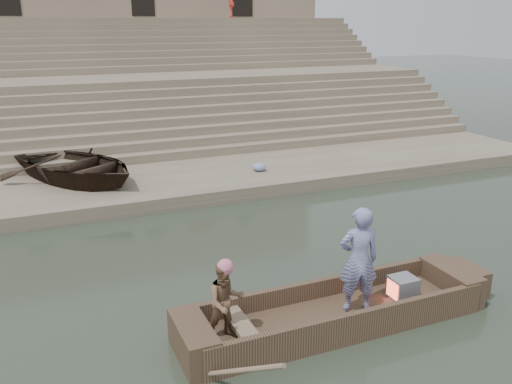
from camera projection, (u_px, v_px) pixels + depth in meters
ground at (165, 335)px, 9.08m from camera, size 120.00×120.00×0.00m
lower_landing at (99, 192)px, 16.03m from camera, size 32.00×4.00×0.40m
mid_landing at (72, 113)px, 22.23m from camera, size 32.00×3.00×2.80m
upper_landing at (57, 70)px, 28.00m from camera, size 32.00×3.00×5.20m
ghat_steps at (68, 99)px, 23.59m from camera, size 32.00×11.00×5.20m
building_wall at (47, 11)px, 30.59m from camera, size 32.00×5.07×11.20m
main_rowboat at (335, 318)px, 9.38m from camera, size 5.00×1.30×0.22m
rowboat_trim at (345, 306)px, 9.39m from camera, size 6.04×2.63×1.98m
standing_man at (359, 260)px, 9.19m from camera, size 0.79×0.63×1.90m
rowing_man at (226, 302)px, 8.41m from camera, size 0.64×0.50×1.31m
television at (402, 287)px, 9.82m from camera, size 0.46×0.42×0.40m
beached_rowboat at (77, 166)px, 16.25m from camera, size 5.21×5.63×0.95m
pedestrian at (232, 0)px, 30.11m from camera, size 1.06×1.37×1.87m
cloth_bundles at (106, 177)px, 16.35m from camera, size 9.93×1.95×0.26m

